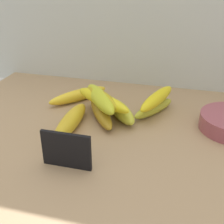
# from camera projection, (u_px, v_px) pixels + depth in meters

# --- Properties ---
(counter_top) EXTENTS (1.10, 0.76, 0.03)m
(counter_top) POSITION_uv_depth(u_px,v_px,m) (128.00, 145.00, 0.74)
(counter_top) COLOR #A0815D
(counter_top) RESTS_ON ground
(chalkboard_sign) EXTENTS (0.11, 0.02, 0.08)m
(chalkboard_sign) POSITION_uv_depth(u_px,v_px,m) (67.00, 151.00, 0.62)
(chalkboard_sign) COLOR black
(chalkboard_sign) RESTS_ON counter_top
(banana_0) EXTENTS (0.15, 0.16, 0.04)m
(banana_0) POSITION_uv_depth(u_px,v_px,m) (104.00, 98.00, 0.91)
(banana_0) COLOR gold
(banana_0) RESTS_ON counter_top
(banana_1) EXTENTS (0.16, 0.18, 0.04)m
(banana_1) POSITION_uv_depth(u_px,v_px,m) (78.00, 95.00, 0.93)
(banana_1) COLOR yellow
(banana_1) RESTS_ON counter_top
(banana_2) EXTENTS (0.11, 0.16, 0.03)m
(banana_2) POSITION_uv_depth(u_px,v_px,m) (154.00, 108.00, 0.85)
(banana_2) COLOR gold
(banana_2) RESTS_ON counter_top
(banana_3) EXTENTS (0.13, 0.15, 0.04)m
(banana_3) POSITION_uv_depth(u_px,v_px,m) (121.00, 111.00, 0.83)
(banana_3) COLOR gold
(banana_3) RESTS_ON counter_top
(banana_4) EXTENTS (0.05, 0.20, 0.04)m
(banana_4) POSITION_uv_depth(u_px,v_px,m) (71.00, 121.00, 0.78)
(banana_4) COLOR gold
(banana_4) RESTS_ON counter_top
(banana_5) EXTENTS (0.13, 0.19, 0.04)m
(banana_5) POSITION_uv_depth(u_px,v_px,m) (101.00, 113.00, 0.82)
(banana_5) COLOR #AB8520
(banana_5) RESTS_ON counter_top
(banana_6) EXTENTS (0.09, 0.19, 0.04)m
(banana_6) POSITION_uv_depth(u_px,v_px,m) (157.00, 98.00, 0.83)
(banana_6) COLOR yellow
(banana_6) RESTS_ON banana_2
(banana_7) EXTENTS (0.15, 0.18, 0.04)m
(banana_7) POSITION_uv_depth(u_px,v_px,m) (100.00, 98.00, 0.81)
(banana_7) COLOR gold
(banana_7) RESTS_ON banana_5
(banana_8) EXTENTS (0.15, 0.14, 0.04)m
(banana_8) POSITION_uv_depth(u_px,v_px,m) (101.00, 98.00, 0.81)
(banana_8) COLOR #B49D19
(banana_8) RESTS_ON banana_5
(banana_9) EXTENTS (0.19, 0.14, 0.04)m
(banana_9) POSITION_uv_depth(u_px,v_px,m) (103.00, 100.00, 0.81)
(banana_9) COLOR yellow
(banana_9) RESTS_ON banana_5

